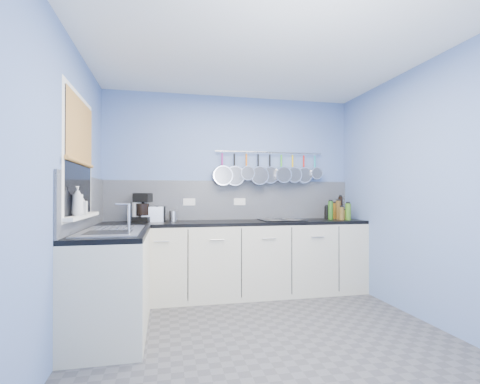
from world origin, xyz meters
name	(u,v)px	position (x,y,z in m)	size (l,w,h in m)	color
floor	(264,336)	(0.00, 0.00, -0.01)	(3.20, 3.00, 0.02)	#47474C
ceiling	(263,48)	(0.00, 0.00, 2.51)	(3.20, 3.00, 0.02)	white
wall_back	(232,192)	(0.00, 1.51, 1.25)	(3.20, 0.02, 2.50)	#5C77B2
wall_front	(356,188)	(0.00, -1.51, 1.25)	(3.20, 0.02, 2.50)	#5C77B2
wall_left	(64,191)	(-1.61, 0.00, 1.25)	(0.02, 3.00, 2.50)	#5C77B2
wall_right	(423,192)	(1.61, 0.00, 1.25)	(0.02, 3.00, 2.50)	#5C77B2
backsplash_back	(232,200)	(0.00, 1.49, 1.15)	(3.20, 0.02, 0.50)	gray
backsplash_left	(85,202)	(-1.59, 0.60, 1.15)	(0.02, 1.80, 0.50)	gray
cabinet_run_back	(236,260)	(0.00, 1.20, 0.43)	(3.20, 0.60, 0.86)	beige
worktop_back	(236,223)	(0.00, 1.20, 0.88)	(3.20, 0.60, 0.04)	black
cabinet_run_left	(112,284)	(-1.30, 0.30, 0.43)	(0.60, 1.20, 0.86)	beige
worktop_left	(112,233)	(-1.30, 0.30, 0.88)	(0.60, 1.20, 0.04)	black
window_frame	(79,157)	(-1.58, 0.30, 1.55)	(0.01, 1.00, 1.10)	white
window_glass	(79,157)	(-1.57, 0.30, 1.55)	(0.01, 0.90, 1.00)	black
bamboo_blind	(81,131)	(-1.56, 0.30, 1.77)	(0.01, 0.90, 0.55)	#C6833A
window_sill	(82,216)	(-1.55, 0.30, 1.04)	(0.10, 0.98, 0.03)	white
sink_unit	(112,231)	(-1.30, 0.30, 0.90)	(0.50, 0.95, 0.01)	silver
mixer_tap	(129,217)	(-1.14, 0.12, 1.03)	(0.12, 0.08, 0.26)	silver
socket_left	(189,202)	(-0.55, 1.48, 1.13)	(0.15, 0.01, 0.09)	white
socket_right	(240,202)	(0.10, 1.48, 1.13)	(0.15, 0.01, 0.09)	white
pot_rail	(270,152)	(0.50, 1.45, 1.78)	(0.02, 0.02, 1.45)	silver
soap_bottle_a	(78,201)	(-1.53, 0.07, 1.17)	(0.09, 0.09, 0.24)	white
soap_bottle_b	(82,205)	(-1.53, 0.22, 1.14)	(0.08, 0.08, 0.17)	white
paper_towel	(137,212)	(-1.17, 1.31, 1.02)	(0.11, 0.11, 0.24)	white
coffee_maker	(143,208)	(-1.10, 1.29, 1.07)	(0.19, 0.21, 0.34)	black
toaster	(153,214)	(-0.99, 1.33, 0.99)	(0.28, 0.16, 0.18)	silver
canister	(173,216)	(-0.75, 1.32, 0.96)	(0.09, 0.09, 0.13)	silver
hob	(281,220)	(0.57, 1.18, 0.91)	(0.52, 0.45, 0.01)	black
pan_0	(222,168)	(-0.13, 1.44, 1.56)	(0.25, 0.11, 0.44)	silver
pan_1	(234,169)	(0.02, 1.44, 1.56)	(0.26, 0.08, 0.45)	silver
pan_2	(246,166)	(0.18, 1.44, 1.59)	(0.19, 0.11, 0.38)	silver
pan_3	(258,169)	(0.34, 1.44, 1.56)	(0.24, 0.11, 0.43)	silver
pan_4	(270,168)	(0.50, 1.44, 1.57)	(0.22, 0.07, 0.41)	silver
pan_5	(281,168)	(0.66, 1.44, 1.58)	(0.22, 0.13, 0.41)	silver
pan_6	(293,168)	(0.82, 1.44, 1.58)	(0.21, 0.10, 0.40)	silver
pan_7	(304,168)	(0.98, 1.44, 1.58)	(0.21, 0.06, 0.40)	silver
pan_8	(315,167)	(1.14, 1.44, 1.60)	(0.16, 0.09, 0.35)	silver
condiment_0	(340,208)	(1.45, 1.33, 1.05)	(0.06, 0.06, 0.30)	black
condiment_1	(334,211)	(1.37, 1.33, 1.00)	(0.07, 0.07, 0.21)	#8C5914
condiment_2	(327,213)	(1.25, 1.33, 0.98)	(0.06, 0.06, 0.17)	black
condiment_3	(345,215)	(1.45, 1.21, 0.96)	(0.06, 0.06, 0.12)	olive
condiment_4	(338,210)	(1.37, 1.24, 1.02)	(0.07, 0.07, 0.24)	brown
condiment_5	(331,210)	(1.25, 1.22, 1.02)	(0.06, 0.06, 0.24)	#265919
condiment_6	(348,212)	(1.44, 1.11, 1.01)	(0.07, 0.07, 0.21)	#3F721E
condiment_7	(342,213)	(1.36, 1.12, 0.98)	(0.06, 0.06, 0.16)	brown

